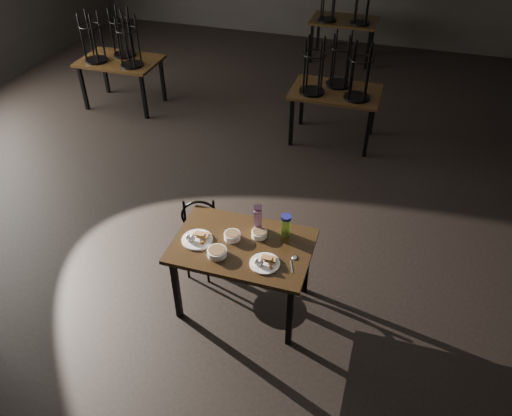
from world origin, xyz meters
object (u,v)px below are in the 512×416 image
(juice_carton, at_px, (258,218))
(bentwood_chair, at_px, (200,233))
(water_bottle, at_px, (286,225))
(main_table, at_px, (243,251))

(juice_carton, height_order, bentwood_chair, juice_carton)
(juice_carton, height_order, water_bottle, juice_carton)
(main_table, height_order, bentwood_chair, bentwood_chair)
(main_table, relative_size, water_bottle, 5.79)
(juice_carton, xyz_separation_m, water_bottle, (0.25, 0.00, -0.02))
(main_table, relative_size, bentwood_chair, 1.51)
(water_bottle, xyz_separation_m, bentwood_chair, (-0.87, 0.08, -0.39))
(water_bottle, bearing_deg, juice_carton, -179.37)
(main_table, height_order, water_bottle, water_bottle)
(main_table, xyz_separation_m, juice_carton, (0.07, 0.23, 0.21))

